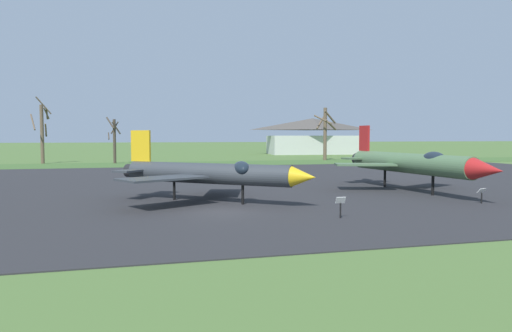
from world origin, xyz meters
The scene contains 11 objects.
ground_plane centered at (0.00, 0.00, 0.00)m, with size 600.00×600.00×0.00m, color #4C6B33.
asphalt_apron centered at (0.00, 14.55, 0.03)m, with size 98.09×48.52×0.05m, color #28282B.
grass_verge_strip centered at (0.00, 44.81, 0.03)m, with size 158.09×12.00×0.06m, color #3F612C.
jet_fighter_front_left centered at (15.17, 5.34, 2.16)m, with size 10.51×15.79×5.01m.
info_placard_front_left centered at (15.72, -1.07, 0.64)m, with size 0.66×0.40×0.98m.
jet_fighter_front_right centered at (0.00, 3.75, 1.86)m, with size 11.44×10.55×4.49m.
info_placard_front_right centered at (5.31, -3.53, 0.68)m, with size 0.51×0.26×1.12m.
bare_tree_left_of_center centered at (-17.18, 51.48, 4.89)m, with size 3.21×2.59×9.89m.
bare_tree_center centered at (-6.85, 48.86, 3.74)m, with size 2.15×2.00×6.97m.
bare_tree_right_of_center centered at (27.37, 49.40, 5.03)m, with size 4.00×3.67×8.90m.
visitor_building centered at (36.18, 77.14, 4.07)m, with size 21.79×12.72×8.22m.
Camera 1 is at (-4.77, -24.89, 4.10)m, focal length 33.24 mm.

